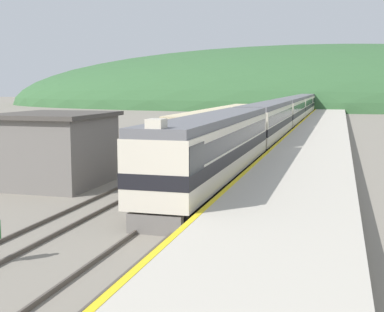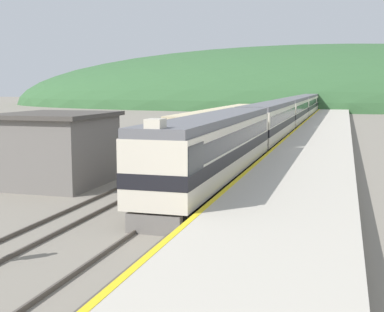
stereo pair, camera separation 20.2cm
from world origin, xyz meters
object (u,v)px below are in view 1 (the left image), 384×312
Objects in this scene: express_train_lead_car at (215,148)px; carriage_fifth at (309,102)px; carriage_fourth at (301,106)px; siding_train at (222,126)px; carriage_second at (268,122)px; carriage_third at (289,112)px.

express_train_lead_car reaches higher than carriage_fifth.
siding_train is at bearing -95.32° from carriage_fourth.
carriage_second is 67.09m from carriage_fifth.
siding_train is (-4.25, -23.23, -0.40)m from carriage_third.
carriage_fifth is (0.00, 89.45, -0.01)m from express_train_lead_car.
carriage_fourth is at bearing 90.00° from express_train_lead_car.
carriage_fifth is at bearing 90.00° from carriage_third.
carriage_fourth is at bearing -90.00° from carriage_fifth.
carriage_fifth is (0.00, 67.09, 0.00)m from carriage_second.
carriage_fourth is 22.36m from carriage_fifth.
carriage_fifth is 68.09m from siding_train.
carriage_fourth is (0.00, 22.36, 0.00)m from carriage_third.
express_train_lead_car is 0.98× the size of carriage_fourth.
carriage_third is 1.00× the size of carriage_fourth.
carriage_second is 1.00× the size of carriage_fourth.
siding_train is at bearing -100.36° from carriage_third.
express_train_lead_car is 0.98× the size of carriage_third.
carriage_fourth and carriage_fifth have the same top height.
siding_train is at bearing -168.52° from carriage_second.
carriage_third reaches higher than siding_train.
carriage_fourth is (0.00, 67.09, -0.01)m from express_train_lead_car.
carriage_third is 44.73m from carriage_fifth.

